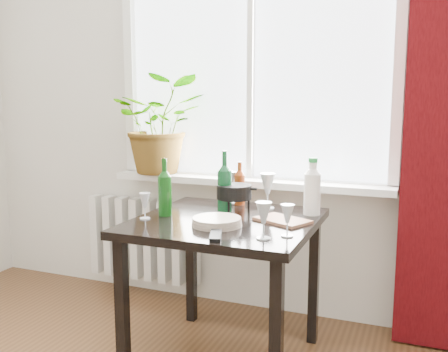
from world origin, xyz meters
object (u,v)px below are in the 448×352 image
at_px(radiator, 144,239).
at_px(fondue_pot, 234,198).
at_px(wine_bottle_left, 165,187).
at_px(wine_bottle_right, 225,181).
at_px(wineglass_front_right, 264,220).
at_px(table, 226,237).
at_px(wineglass_back_center, 268,190).
at_px(cutting_board, 282,220).
at_px(plate_stack, 217,222).
at_px(wineglass_far_right, 287,220).
at_px(bottle_amber, 240,183).
at_px(tv_remote, 216,236).
at_px(wineglass_front_left, 145,206).
at_px(cleaning_bottle, 312,186).
at_px(wineglass_back_left, 230,187).
at_px(potted_plant, 161,124).

relative_size(radiator, fondue_pot, 3.84).
relative_size(wine_bottle_left, wine_bottle_right, 0.90).
height_order(wine_bottle_right, wineglass_front_right, wine_bottle_right).
distance_m(table, wine_bottle_right, 0.30).
xyz_separation_m(wineglass_back_center, cutting_board, (0.15, -0.25, -0.09)).
relative_size(plate_stack, cutting_board, 0.94).
height_order(wine_bottle_right, wineglass_far_right, wine_bottle_right).
relative_size(bottle_amber, wineglass_far_right, 1.71).
relative_size(tv_remote, cutting_board, 0.64).
distance_m(wineglass_front_left, cutting_board, 0.67).
relative_size(wine_bottle_left, wineglass_front_right, 1.81).
bearing_deg(wineglass_far_right, wineglass_front_left, 176.37).
xyz_separation_m(fondue_pot, tv_remote, (0.10, -0.49, -0.06)).
distance_m(wineglass_front_right, fondue_pot, 0.52).
relative_size(wine_bottle_right, wineglass_front_left, 2.44).
distance_m(wine_bottle_left, wineglass_front_left, 0.14).
bearing_deg(plate_stack, table, 94.39).
xyz_separation_m(cleaning_bottle, tv_remote, (-0.28, -0.57, -0.14)).
bearing_deg(tv_remote, plate_stack, 91.84).
bearing_deg(wine_bottle_left, cleaning_bottle, 23.02).
xyz_separation_m(table, bottle_amber, (-0.05, 0.34, 0.21)).
bearing_deg(plate_stack, wine_bottle_left, 163.36).
relative_size(bottle_amber, plate_stack, 1.04).
xyz_separation_m(radiator, plate_stack, (0.86, -0.77, 0.38)).
height_order(wineglass_back_center, wineglass_front_left, wineglass_back_center).
bearing_deg(fondue_pot, bottle_amber, 113.97).
bearing_deg(wineglass_back_center, wineglass_front_left, -137.12).
xyz_separation_m(wine_bottle_right, plate_stack, (0.08, -0.28, -0.14)).
height_order(plate_stack, tv_remote, plate_stack).
bearing_deg(radiator, wineglass_back_left, -21.34).
bearing_deg(radiator, tv_remote, -45.64).
bearing_deg(bottle_amber, wineglass_back_left, 175.09).
height_order(cleaning_bottle, wineglass_back_left, cleaning_bottle).
xyz_separation_m(potted_plant, wine_bottle_right, (0.62, -0.46, -0.26)).
xyz_separation_m(bottle_amber, wineglass_far_right, (0.41, -0.53, -0.05)).
distance_m(wineglass_far_right, tv_remote, 0.31).
bearing_deg(fondue_pot, potted_plant, 159.46).
xyz_separation_m(wine_bottle_left, wineglass_far_right, (0.67, -0.15, -0.07)).
xyz_separation_m(potted_plant, tv_remote, (0.77, -0.93, -0.41)).
height_order(wine_bottle_right, wineglass_front_left, wine_bottle_right).
bearing_deg(potted_plant, wineglass_back_left, -24.60).
xyz_separation_m(wineglass_far_right, fondue_pot, (-0.38, 0.36, -0.00)).
xyz_separation_m(bottle_amber, wineglass_back_center, (0.17, -0.04, -0.02)).
bearing_deg(table, tv_remote, -75.52).
bearing_deg(bottle_amber, radiator, 159.83).
bearing_deg(plate_stack, bottle_amber, 97.60).
xyz_separation_m(wine_bottle_left, wineglass_back_center, (0.43, 0.34, -0.05)).
bearing_deg(wineglass_far_right, wineglass_back_center, 115.79).
bearing_deg(cleaning_bottle, bottle_amber, 167.71).
relative_size(radiator, bottle_amber, 3.31).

